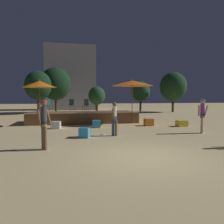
# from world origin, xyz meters

# --- Properties ---
(ground_plane) EXTENTS (120.00, 120.00, 0.00)m
(ground_plane) POSITION_xyz_m (0.00, 0.00, 0.00)
(ground_plane) COLOR tan
(wooden_deck) EXTENTS (7.83, 3.01, 0.84)m
(wooden_deck) POSITION_xyz_m (-1.13, 10.08, 0.38)
(wooden_deck) COLOR brown
(wooden_deck) RESTS_ON ground
(patio_umbrella_0) EXTENTS (2.96, 2.96, 3.13)m
(patio_umbrella_0) POSITION_xyz_m (2.24, 8.56, 2.86)
(patio_umbrella_0) COLOR brown
(patio_umbrella_0) RESTS_ON ground
(patio_umbrella_1) EXTENTS (2.12, 2.12, 2.99)m
(patio_umbrella_1) POSITION_xyz_m (-3.99, 8.31, 2.70)
(patio_umbrella_1) COLOR brown
(patio_umbrella_1) RESTS_ON ground
(cube_seat_0) EXTENTS (0.55, 0.55, 0.44)m
(cube_seat_0) POSITION_xyz_m (-0.52, 6.96, 0.22)
(cube_seat_0) COLOR #2D9EDB
(cube_seat_0) RESTS_ON ground
(cube_seat_1) EXTENTS (0.57, 0.57, 0.46)m
(cube_seat_1) POSITION_xyz_m (-1.51, 3.69, 0.23)
(cube_seat_1) COLOR #2D9EDB
(cube_seat_1) RESTS_ON ground
(cube_seat_2) EXTENTS (0.60, 0.60, 0.46)m
(cube_seat_2) POSITION_xyz_m (2.95, 7.12, 0.23)
(cube_seat_2) COLOR orange
(cube_seat_2) RESTS_ON ground
(cube_seat_3) EXTENTS (0.59, 0.59, 0.43)m
(cube_seat_3) POSITION_xyz_m (-2.95, 6.97, 0.21)
(cube_seat_3) COLOR white
(cube_seat_3) RESTS_ON ground
(cube_seat_4) EXTENTS (0.62, 0.62, 0.38)m
(cube_seat_4) POSITION_xyz_m (4.90, 6.39, 0.19)
(cube_seat_4) COLOR yellow
(cube_seat_4) RESTS_ON ground
(person_0) EXTENTS (0.51, 0.33, 1.76)m
(person_0) POSITION_xyz_m (-3.09, 1.64, 1.00)
(person_0) COLOR #72664C
(person_0) RESTS_ON ground
(person_1) EXTENTS (0.44, 0.36, 1.77)m
(person_1) POSITION_xyz_m (4.58, 3.75, 1.01)
(person_1) COLOR tan
(person_1) RESTS_ON ground
(person_2) EXTENTS (0.34, 0.47, 1.63)m
(person_2) POSITION_xyz_m (-0.05, 3.89, 0.87)
(person_2) COLOR #2D4C7F
(person_2) RESTS_ON ground
(bistro_chair_0) EXTENTS (0.44, 0.44, 0.90)m
(bistro_chair_0) POSITION_xyz_m (-1.94, 9.83, 1.38)
(bistro_chair_0) COLOR #1E4C47
(bistro_chair_0) RESTS_ON wooden_deck
(bistro_chair_1) EXTENTS (0.48, 0.48, 0.90)m
(bistro_chair_1) POSITION_xyz_m (-3.72, 10.68, 1.38)
(bistro_chair_1) COLOR #1E4C47
(bistro_chair_1) RESTS_ON wooden_deck
(bistro_chair_2) EXTENTS (0.46, 0.47, 0.90)m
(bistro_chair_2) POSITION_xyz_m (-0.96, 9.42, 1.38)
(bistro_chair_2) COLOR #47474C
(bistro_chair_2) RESTS_ON wooden_deck
(frisbee_disc) EXTENTS (0.22, 0.22, 0.03)m
(frisbee_disc) POSITION_xyz_m (-0.54, 4.31, 0.02)
(frisbee_disc) COLOR white
(frisbee_disc) RESTS_ON ground
(background_tree_0) EXTENTS (1.87, 1.87, 3.08)m
(background_tree_0) POSITION_xyz_m (0.92, 17.74, 2.03)
(background_tree_0) COLOR #3D2B1C
(background_tree_0) RESTS_ON ground
(background_tree_1) EXTENTS (2.96, 2.96, 4.83)m
(background_tree_1) POSITION_xyz_m (-5.48, 19.43, 3.19)
(background_tree_1) COLOR #3D2B1C
(background_tree_1) RESTS_ON ground
(background_tree_2) EXTENTS (3.35, 3.35, 5.07)m
(background_tree_2) POSITION_xyz_m (10.90, 19.32, 3.22)
(background_tree_2) COLOR #3D2B1C
(background_tree_2) RESTS_ON ground
(background_tree_3) EXTENTS (2.50, 2.50, 4.02)m
(background_tree_3) POSITION_xyz_m (7.43, 21.81, 2.64)
(background_tree_3) COLOR #3D2B1C
(background_tree_3) RESTS_ON ground
(background_tree_4) EXTENTS (3.65, 3.65, 5.53)m
(background_tree_4) POSITION_xyz_m (-3.67, 21.20, 3.52)
(background_tree_4) COLOR #3D2B1C
(background_tree_4) RESTS_ON ground
(distant_building) EXTENTS (7.40, 4.04, 9.56)m
(distant_building) POSITION_xyz_m (-1.77, 27.85, 4.78)
(distant_building) COLOR gray
(distant_building) RESTS_ON ground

